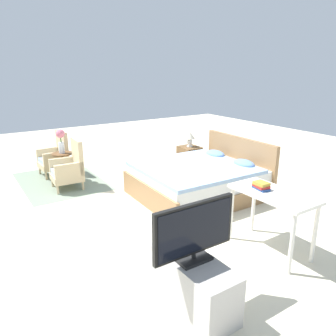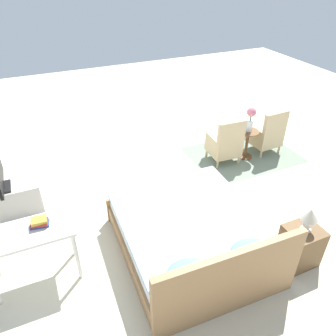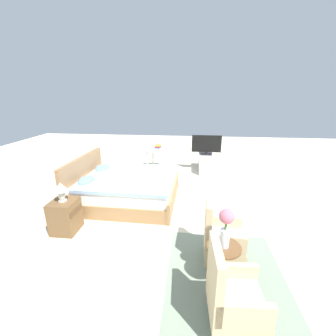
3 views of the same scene
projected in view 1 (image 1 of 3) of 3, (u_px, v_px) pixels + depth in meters
ground_plane at (149, 206)px, 5.47m from camera, size 16.00×16.00×0.00m
floor_rug at (61, 181)px, 6.63m from camera, size 2.10×1.50×0.01m
bed at (199, 180)px, 5.82m from camera, size 1.83×2.10×0.96m
armchair_by_window_left at (55, 157)px, 6.94m from camera, size 0.57×0.57×0.92m
armchair_by_window_right at (69, 169)px, 6.17m from camera, size 0.57×0.57×0.92m
side_table at (63, 163)px, 6.57m from camera, size 0.40×0.40×0.58m
flower_vase at (61, 139)px, 6.42m from camera, size 0.17×0.17×0.48m
nightstand at (189, 159)px, 7.17m from camera, size 0.44×0.41×0.56m
table_lamp at (190, 137)px, 7.02m from camera, size 0.22×0.22×0.33m
tv_stand at (193, 283)px, 3.12m from camera, size 0.96×0.40×0.50m
tv_flatscreen at (194, 231)px, 2.95m from camera, size 0.20×0.86×0.58m
vanity_desk at (273, 201)px, 3.97m from camera, size 1.04×0.52×0.78m
book_stack at (261, 186)px, 4.02m from camera, size 0.23×0.17×0.09m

